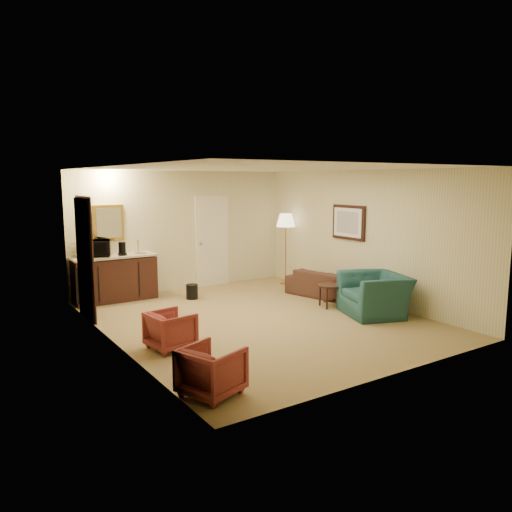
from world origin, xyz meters
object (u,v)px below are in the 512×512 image
(teal_armchair, at_px, (375,288))
(rose_chair_far, at_px, (211,368))
(wetbar_cabinet, at_px, (115,278))
(sofa, at_px, (331,280))
(coffee_table, at_px, (335,295))
(microwave, at_px, (94,246))
(rose_chair_near, at_px, (171,328))
(floor_lamp, at_px, (286,249))
(coffee_maker, at_px, (122,249))
(waste_bin, at_px, (192,292))

(teal_armchair, relative_size, rose_chair_far, 1.83)
(wetbar_cabinet, distance_m, sofa, 4.38)
(rose_chair_far, bearing_deg, coffee_table, -80.62)
(sofa, bearing_deg, microwave, 48.59)
(wetbar_cabinet, height_order, microwave, microwave)
(sofa, distance_m, coffee_table, 0.76)
(wetbar_cabinet, xyz_separation_m, rose_chair_near, (-0.25, -3.30, -0.16))
(wetbar_cabinet, xyz_separation_m, floor_lamp, (3.85, -0.54, 0.36))
(sofa, xyz_separation_m, coffee_maker, (-3.66, 2.07, 0.69))
(wetbar_cabinet, height_order, rose_chair_near, wetbar_cabinet)
(coffee_table, height_order, coffee_maker, coffee_maker)
(rose_chair_near, distance_m, coffee_table, 3.66)
(wetbar_cabinet, bearing_deg, waste_bin, -28.07)
(floor_lamp, xyz_separation_m, microwave, (-4.21, 0.59, 0.30))
(rose_chair_near, height_order, coffee_table, rose_chair_near)
(sofa, height_order, teal_armchair, teal_armchair)
(coffee_maker, bearing_deg, rose_chair_far, -99.24)
(coffee_table, xyz_separation_m, waste_bin, (-2.02, 2.07, -0.07))
(coffee_table, bearing_deg, teal_armchair, -78.02)
(teal_armchair, xyz_separation_m, coffee_table, (-0.18, 0.83, -0.28))
(waste_bin, bearing_deg, wetbar_cabinet, 151.93)
(rose_chair_far, height_order, floor_lamp, floor_lamp)
(rose_chair_near, distance_m, microwave, 3.45)
(floor_lamp, distance_m, microwave, 4.26)
(coffee_table, bearing_deg, rose_chair_near, -171.93)
(teal_armchair, distance_m, coffee_table, 0.89)
(rose_chair_near, distance_m, waste_bin, 3.04)
(coffee_maker, bearing_deg, microwave, 161.07)
(wetbar_cabinet, distance_m, rose_chair_far, 5.03)
(wetbar_cabinet, relative_size, coffee_maker, 6.11)
(coffee_table, relative_size, floor_lamp, 0.47)
(teal_armchair, bearing_deg, coffee_maker, -116.86)
(teal_armchair, distance_m, rose_chair_far, 4.28)
(sofa, relative_size, floor_lamp, 1.14)
(rose_chair_far, relative_size, microwave, 1.07)
(rose_chair_far, relative_size, floor_lamp, 0.38)
(coffee_table, bearing_deg, sofa, 55.13)
(sofa, height_order, coffee_table, sofa)
(sofa, relative_size, rose_chair_near, 3.09)
(teal_armchair, bearing_deg, floor_lamp, -166.55)
(teal_armchair, xyz_separation_m, waste_bin, (-2.20, 2.90, -0.35))
(microwave, bearing_deg, waste_bin, -4.74)
(wetbar_cabinet, bearing_deg, coffee_table, -39.59)
(coffee_table, bearing_deg, waste_bin, 134.36)
(waste_bin, bearing_deg, coffee_table, -45.64)
(floor_lamp, xyz_separation_m, waste_bin, (-2.50, -0.18, -0.67))
(floor_lamp, relative_size, coffee_maker, 6.13)
(sofa, height_order, rose_chair_near, sofa)
(wetbar_cabinet, relative_size, coffee_table, 2.12)
(coffee_table, relative_size, microwave, 1.32)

